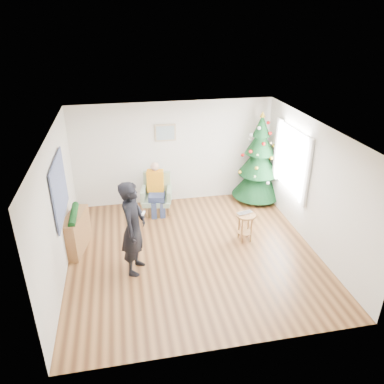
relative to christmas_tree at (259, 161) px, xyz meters
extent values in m
plane|color=brown|center=(-2.15, -2.15, -1.06)|extent=(5.00, 5.00, 0.00)
plane|color=white|center=(-2.15, -2.15, 1.54)|extent=(5.00, 5.00, 0.00)
plane|color=silver|center=(-2.15, 0.35, 0.24)|extent=(5.00, 0.00, 5.00)
plane|color=silver|center=(-2.15, -4.65, 0.24)|extent=(5.00, 0.00, 5.00)
plane|color=silver|center=(-4.65, -2.15, 0.24)|extent=(0.00, 5.00, 5.00)
plane|color=silver|center=(0.35, -2.15, 0.24)|extent=(0.00, 5.00, 5.00)
cube|color=white|center=(0.32, -1.15, 0.44)|extent=(0.04, 1.30, 1.40)
cube|color=white|center=(0.29, -1.90, 0.44)|extent=(0.05, 0.25, 1.50)
cube|color=white|center=(0.29, -0.40, 0.44)|extent=(0.05, 0.25, 1.50)
cylinder|color=#3F2816|center=(0.00, 0.00, -0.91)|extent=(0.10, 0.10, 0.30)
cone|color=black|center=(0.00, 0.00, -0.51)|extent=(1.30, 1.30, 0.85)
cone|color=black|center=(0.00, 0.00, 0.04)|extent=(1.04, 1.04, 0.75)
cone|color=black|center=(0.00, 0.00, 0.54)|extent=(0.76, 0.76, 0.65)
cone|color=black|center=(0.00, 0.00, 0.94)|extent=(0.44, 0.44, 0.55)
cone|color=gold|center=(0.00, 0.00, 1.22)|extent=(0.14, 0.14, 0.14)
cylinder|color=brown|center=(-0.95, -1.88, -0.45)|extent=(0.42, 0.42, 0.04)
cylinder|color=brown|center=(-0.95, -1.88, -0.87)|extent=(0.31, 0.31, 0.02)
imported|color=silver|center=(-0.95, -1.88, -0.42)|extent=(0.39, 0.30, 0.03)
cube|color=gray|center=(-2.68, -0.28, -0.72)|extent=(0.77, 0.73, 0.12)
cube|color=gray|center=(-2.63, 0.00, -0.38)|extent=(0.67, 0.24, 0.60)
cube|color=gray|center=(-2.99, -0.22, -0.56)|extent=(0.19, 0.53, 0.30)
cube|color=gray|center=(-2.38, -0.34, -0.56)|extent=(0.19, 0.53, 0.30)
cube|color=navy|center=(-2.68, -0.36, -0.59)|extent=(0.45, 0.46, 0.14)
cube|color=orange|center=(-2.68, -0.15, -0.26)|extent=(0.43, 0.28, 0.55)
sphere|color=tan|center=(-2.68, -0.17, 0.12)|extent=(0.21, 0.21, 0.21)
imported|color=black|center=(-3.33, -2.50, -0.13)|extent=(0.64, 0.78, 1.85)
cube|color=white|center=(-3.13, -2.53, 0.18)|extent=(0.08, 0.13, 0.04)
cube|color=brown|center=(-4.48, -1.55, -0.66)|extent=(0.51, 1.04, 0.80)
cylinder|color=black|center=(-4.48, -1.55, -0.24)|extent=(0.14, 0.90, 0.14)
cube|color=black|center=(-4.61, -1.85, 0.49)|extent=(0.03, 1.50, 1.15)
cube|color=tan|center=(-2.35, 0.32, 0.79)|extent=(0.52, 0.03, 0.42)
cube|color=gray|center=(-2.35, 0.30, 0.79)|extent=(0.44, 0.02, 0.34)
camera|label=1|loc=(-3.40, -8.47, 3.43)|focal=35.00mm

